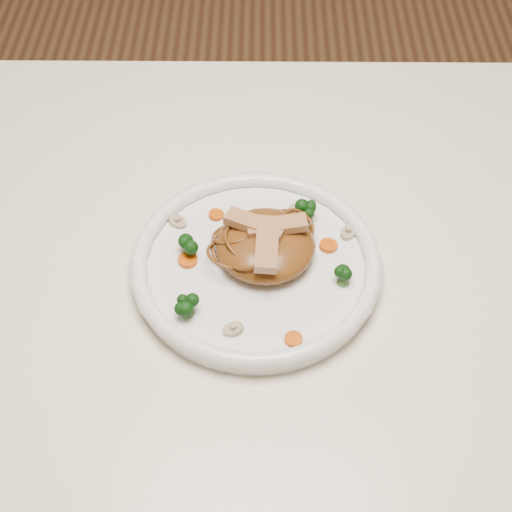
{
  "coord_description": "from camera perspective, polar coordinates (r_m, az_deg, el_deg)",
  "views": [
    {
      "loc": [
        -0.0,
        -0.57,
        1.44
      ],
      "look_at": [
        -0.01,
        -0.01,
        0.78
      ],
      "focal_mm": 53.53,
      "sensor_mm": 36.0,
      "label": 1
    }
  ],
  "objects": [
    {
      "name": "noodle_mound",
      "position": [
        0.87,
        0.7,
        0.82
      ],
      "size": [
        0.15,
        0.15,
        0.04
      ],
      "primitive_type": "ellipsoid",
      "rotation": [
        0.0,
        0.0,
        -0.37
      ],
      "color": "brown",
      "rests_on": "plate"
    },
    {
      "name": "chicken_c",
      "position": [
        0.84,
        0.82,
        0.91
      ],
      "size": [
        0.03,
        0.08,
        0.01
      ],
      "primitive_type": "cube",
      "rotation": [
        0.0,
        0.0,
        4.67
      ],
      "color": "tan",
      "rests_on": "noodle_mound"
    },
    {
      "name": "carrot_2",
      "position": [
        0.89,
        5.43,
        0.79
      ],
      "size": [
        0.02,
        0.02,
        0.0
      ],
      "primitive_type": "cylinder",
      "rotation": [
        0.0,
        0.0,
        -0.14
      ],
      "color": "#C14A07",
      "rests_on": "plate"
    },
    {
      "name": "broccoli_1",
      "position": [
        0.88,
        -4.95,
        0.96
      ],
      "size": [
        0.04,
        0.04,
        0.03
      ],
      "primitive_type": null,
      "rotation": [
        0.0,
        0.0,
        0.36
      ],
      "color": "#0B330A",
      "rests_on": "plate"
    },
    {
      "name": "broccoli_0",
      "position": [
        0.91,
        3.8,
        3.48
      ],
      "size": [
        0.03,
        0.03,
        0.03
      ],
      "primitive_type": null,
      "rotation": [
        0.0,
        0.0,
        -0.05
      ],
      "color": "#0B330A",
      "rests_on": "plate"
    },
    {
      "name": "chicken_a",
      "position": [
        0.86,
        1.59,
        2.27
      ],
      "size": [
        0.07,
        0.03,
        0.01
      ],
      "primitive_type": "cube",
      "rotation": [
        0.0,
        0.0,
        0.15
      ],
      "color": "tan",
      "rests_on": "noodle_mound"
    },
    {
      "name": "plate",
      "position": [
        0.88,
        0.0,
        -0.93
      ],
      "size": [
        0.37,
        0.37,
        0.02
      ],
      "primitive_type": "cylinder",
      "rotation": [
        0.0,
        0.0,
        0.35
      ],
      "color": "white",
      "rests_on": "table"
    },
    {
      "name": "mushroom_1",
      "position": [
        0.91,
        6.89,
        1.77
      ],
      "size": [
        0.03,
        0.03,
        0.01
      ],
      "primitive_type": "cylinder",
      "rotation": [
        0.0,
        0.0,
        1.09
      ],
      "color": "beige",
      "rests_on": "plate"
    },
    {
      "name": "carrot_0",
      "position": [
        0.92,
        2.73,
        3.12
      ],
      "size": [
        0.02,
        0.02,
        0.0
      ],
      "primitive_type": "cylinder",
      "rotation": [
        0.0,
        0.0,
        -0.36
      ],
      "color": "#C14A07",
      "rests_on": "plate"
    },
    {
      "name": "mushroom_2",
      "position": [
        0.92,
        -5.86,
        2.57
      ],
      "size": [
        0.03,
        0.03,
        0.01
      ],
      "primitive_type": "cylinder",
      "rotation": [
        0.0,
        0.0,
        -0.57
      ],
      "color": "beige",
      "rests_on": "plate"
    },
    {
      "name": "mushroom_0",
      "position": [
        0.82,
        -1.71,
        -5.49
      ],
      "size": [
        0.03,
        0.03,
        0.01
      ],
      "primitive_type": "cylinder",
      "rotation": [
        0.0,
        0.0,
        0.37
      ],
      "color": "beige",
      "rests_on": "plate"
    },
    {
      "name": "carrot_1",
      "position": [
        0.88,
        -5.12,
        -0.31
      ],
      "size": [
        0.02,
        0.02,
        0.0
      ],
      "primitive_type": "cylinder",
      "rotation": [
        0.0,
        0.0,
        0.02
      ],
      "color": "#C14A07",
      "rests_on": "plate"
    },
    {
      "name": "mushroom_3",
      "position": [
        0.93,
        2.99,
        3.34
      ],
      "size": [
        0.03,
        0.03,
        0.01
      ],
      "primitive_type": "cylinder",
      "rotation": [
        0.0,
        0.0,
        1.97
      ],
      "color": "beige",
      "rests_on": "plate"
    },
    {
      "name": "broccoli_3",
      "position": [
        0.85,
        6.58,
        -1.46
      ],
      "size": [
        0.03,
        0.03,
        0.03
      ],
      "primitive_type": null,
      "rotation": [
        0.0,
        0.0,
        0.41
      ],
      "color": "#0B330A",
      "rests_on": "plate"
    },
    {
      "name": "table",
      "position": [
        0.97,
        0.52,
        -4.35
      ],
      "size": [
        1.2,
        0.8,
        0.75
      ],
      "color": "beige",
      "rests_on": "ground"
    },
    {
      "name": "broccoli_2",
      "position": [
        0.82,
        -5.18,
        -3.81
      ],
      "size": [
        0.03,
        0.03,
        0.03
      ],
      "primitive_type": null,
      "rotation": [
        0.0,
        0.0,
        -0.28
      ],
      "color": "#0B330A",
      "rests_on": "plate"
    },
    {
      "name": "carrot_4",
      "position": [
        0.81,
        2.81,
        -6.21
      ],
      "size": [
        0.02,
        0.02,
        0.0
      ],
      "primitive_type": "cylinder",
      "rotation": [
        0.0,
        0.0,
        0.34
      ],
      "color": "#C14A07",
      "rests_on": "plate"
    },
    {
      "name": "chicken_b",
      "position": [
        0.86,
        -0.09,
        2.38
      ],
      "size": [
        0.07,
        0.05,
        0.01
      ],
      "primitive_type": "cube",
      "rotation": [
        0.0,
        0.0,
        2.73
      ],
      "color": "tan",
      "rests_on": "noodle_mound"
    },
    {
      "name": "carrot_3",
      "position": [
        0.92,
        -2.99,
        3.1
      ],
      "size": [
        0.02,
        0.02,
        0.0
      ],
      "primitive_type": "cylinder",
      "rotation": [
        0.0,
        0.0,
        -0.3
      ],
      "color": "#C14A07",
      "rests_on": "plate"
    }
  ]
}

